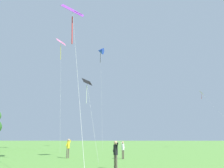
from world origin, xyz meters
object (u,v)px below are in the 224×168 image
object	(u,v)px
kite_black_large	(87,86)
kite_blue_delta	(101,51)
kite_yellow_diamond	(204,96)
person_far_back	(116,152)
person_in_blue_jacket	(68,146)
kite_purple_streamer	(73,17)
person_foreground_watcher	(123,148)
kite_pink_low	(61,47)

from	to	relation	value
kite_black_large	kite_blue_delta	world-z (taller)	kite_blue_delta
kite_black_large	kite_yellow_diamond	bearing A→B (deg)	41.49
kite_black_large	person_far_back	world-z (taller)	kite_black_large
person_far_back	person_in_blue_jacket	size ratio (longest dim) A/B	0.93
kite_purple_streamer	person_foreground_watcher	bearing A→B (deg)	32.37
kite_pink_low	person_in_blue_jacket	world-z (taller)	kite_pink_low
kite_pink_low	person_foreground_watcher	world-z (taller)	kite_pink_low
kite_yellow_diamond	kite_blue_delta	xyz separation A→B (m)	(-23.54, 3.93, 13.40)
kite_purple_streamer	person_in_blue_jacket	size ratio (longest dim) A/B	8.45
kite_pink_low	person_in_blue_jacket	distance (m)	23.75
kite_pink_low	person_far_back	bearing A→B (deg)	-60.82
kite_yellow_diamond	person_foreground_watcher	size ratio (longest dim) A/B	7.97
person_foreground_watcher	kite_pink_low	bearing A→B (deg)	129.83
kite_blue_delta	person_in_blue_jacket	world-z (taller)	kite_blue_delta
kite_yellow_diamond	kite_pink_low	bearing A→B (deg)	-166.51
kite_purple_streamer	person_far_back	size ratio (longest dim) A/B	9.12
kite_purple_streamer	person_in_blue_jacket	distance (m)	12.66
kite_black_large	kite_yellow_diamond	world-z (taller)	kite_yellow_diamond
kite_black_large	person_far_back	xyz separation A→B (m)	(3.23, -7.25, -6.41)
kite_black_large	person_in_blue_jacket	size ratio (longest dim) A/B	4.75
kite_blue_delta	person_far_back	distance (m)	39.16
person_far_back	person_in_blue_jacket	world-z (taller)	person_in_blue_jacket
kite_pink_low	kite_yellow_diamond	bearing A→B (deg)	13.49
kite_purple_streamer	kite_pink_low	size ratio (longest dim) A/B	0.70
kite_purple_streamer	kite_blue_delta	bearing A→B (deg)	90.08
kite_yellow_diamond	person_foreground_watcher	xyz separation A→B (m)	(-18.71, -21.37, -10.04)
person_foreground_watcher	person_far_back	world-z (taller)	person_far_back
kite_yellow_diamond	kite_blue_delta	size ratio (longest dim) A/B	0.48
kite_black_large	person_foreground_watcher	world-z (taller)	kite_black_large
kite_black_large	person_far_back	distance (m)	10.20
kite_black_large	person_in_blue_jacket	xyz separation A→B (m)	(-1.46, -0.78, -6.33)
kite_purple_streamer	person_foreground_watcher	xyz separation A→B (m)	(4.79, 3.03, -12.24)
kite_purple_streamer	kite_pink_low	bearing A→B (deg)	112.11
kite_blue_delta	person_in_blue_jacket	size ratio (longest dim) A/B	14.35
kite_pink_low	person_in_blue_jacket	bearing A→B (deg)	-64.44
kite_black_large	kite_purple_streamer	bearing A→B (deg)	-101.84
kite_blue_delta	person_foreground_watcher	size ratio (longest dim) A/B	16.45
kite_purple_streamer	kite_blue_delta	xyz separation A→B (m)	(-0.04, 28.34, 11.20)
kite_pink_low	kite_blue_delta	world-z (taller)	kite_blue_delta
kite_black_large	kite_purple_streamer	world-z (taller)	kite_purple_streamer
kite_blue_delta	kite_black_large	bearing A→B (deg)	-87.67
kite_pink_low	kite_blue_delta	distance (m)	14.03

